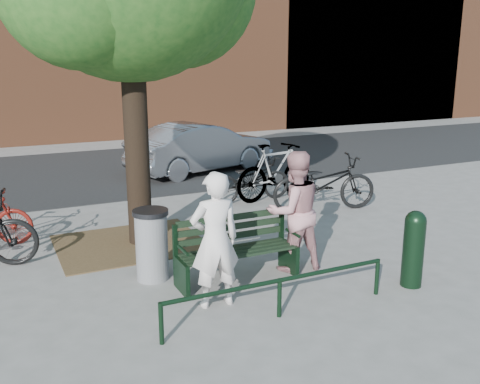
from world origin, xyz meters
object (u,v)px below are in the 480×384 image
person_right (294,211)px  bollard (414,246)px  bicycle_c (251,179)px  parked_car (201,147)px  park_bench (235,248)px  person_left (215,240)px  litter_bin (152,244)px

person_right → bollard: person_right is taller
bicycle_c → parked_car: (0.17, 3.42, 0.19)m
park_bench → person_left: person_left is taller
person_right → person_left: bearing=24.7°
bollard → parked_car: 8.40m
park_bench → person_left: 0.95m
park_bench → bollard: 2.47m
person_left → person_right: 1.64m
person_left → person_right: size_ratio=0.98×
person_right → litter_bin: (-2.02, 0.54, -0.38)m
person_left → bollard: bearing=169.7°
park_bench → bicycle_c: (2.13, 3.72, 0.02)m
person_left → litter_bin: person_left is taller
person_left → litter_bin: 1.31m
person_left → bicycle_c: size_ratio=0.93×
parked_car → bollard: bearing=162.9°
bollard → litter_bin: bollard is taller
park_bench → person_left: size_ratio=0.99×
person_left → bollard: size_ratio=1.62×
litter_bin → park_bench: bearing=-26.0°
litter_bin → bicycle_c: bearing=45.1°
bollard → person_right: bearing=133.4°
person_right → bicycle_c: 3.94m
park_bench → bicycle_c: bearing=60.3°
parked_car → bicycle_c: bearing=161.3°
bollard → bicycle_c: (0.00, 4.98, -0.08)m
litter_bin → bicycle_c: 4.52m
bollard → person_left: bearing=167.0°
bollard → parked_car: bearing=88.8°
person_right → parked_car: size_ratio=0.43×
bollard → bicycle_c: size_ratio=0.57×
person_right → litter_bin: person_right is taller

